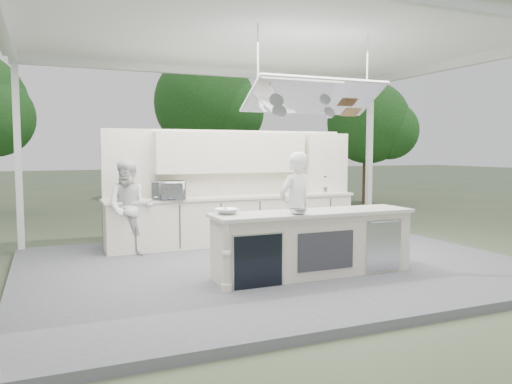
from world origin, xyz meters
name	(u,v)px	position (x,y,z in m)	size (l,w,h in m)	color
ground	(275,270)	(0.00, 0.00, 0.00)	(90.00, 90.00, 0.00)	#4B593D
stage_deck	(275,266)	(0.00, 0.00, 0.06)	(8.00, 6.00, 0.12)	#5D5D62
tent	(277,40)	(0.00, -0.01, 3.71)	(8.20, 6.20, 3.86)	white
demo_island	(313,243)	(0.18, -0.91, 0.60)	(3.10, 0.79, 0.95)	white
back_counter	(235,219)	(0.00, 1.90, 0.60)	(5.08, 0.72, 0.95)	white
back_wall_unit	(251,170)	(0.44, 2.11, 1.57)	(5.05, 0.48, 2.25)	white
tree_cluster	(149,111)	(-0.16, 9.77, 3.29)	(19.55, 9.40, 5.85)	brown
head_chef	(295,208)	(0.30, -0.11, 1.03)	(0.66, 0.44, 1.82)	white
sous_chef	(130,208)	(-2.10, 1.55, 0.96)	(0.82, 0.64, 1.69)	silver
toaster_oven	(168,190)	(-1.38, 1.70, 1.24)	(0.60, 0.41, 0.33)	silver
bowl_large	(227,211)	(-1.10, -0.73, 1.11)	(0.33, 0.33, 0.08)	silver
bowl_small	(298,212)	(-0.19, -1.15, 1.11)	(0.25, 0.25, 0.08)	#AEB0B5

